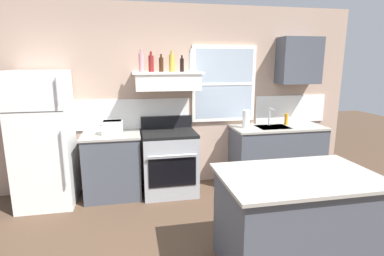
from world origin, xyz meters
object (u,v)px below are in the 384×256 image
(bottle_brown_stout, at_px, (161,64))
(bottle_balsamic_dark, at_px, (182,65))
(toaster, at_px, (113,127))
(bottle_red_label_wine, at_px, (151,63))
(dish_soap_bottle, at_px, (286,119))
(bottle_rose_pink, at_px, (141,63))
(paper_towel_roll, at_px, (246,119))
(refrigerator, at_px, (44,139))
(kitchen_island, at_px, (295,221))
(bottle_clear_tall, at_px, (191,62))
(bottle_champagne_gold_foil, at_px, (172,63))
(stove_range, at_px, (169,162))

(bottle_brown_stout, relative_size, bottle_balsamic_dark, 1.07)
(toaster, relative_size, bottle_red_label_wine, 1.07)
(bottle_brown_stout, bearing_deg, bottle_red_label_wine, 167.42)
(bottle_red_label_wine, distance_m, dish_soap_bottle, 2.26)
(bottle_rose_pink, distance_m, dish_soap_bottle, 2.40)
(toaster, relative_size, paper_towel_roll, 1.10)
(bottle_balsamic_dark, bearing_deg, refrigerator, -176.58)
(dish_soap_bottle, distance_m, kitchen_island, 2.30)
(bottle_rose_pink, xyz_separation_m, bottle_clear_tall, (0.68, -0.01, 0.01))
(bottle_rose_pink, distance_m, bottle_champagne_gold_foil, 0.42)
(bottle_champagne_gold_foil, distance_m, dish_soap_bottle, 2.01)
(bottle_rose_pink, bearing_deg, bottle_red_label_wine, 31.02)
(paper_towel_roll, bearing_deg, dish_soap_bottle, 8.00)
(bottle_rose_pink, bearing_deg, dish_soap_bottle, 1.73)
(bottle_brown_stout, height_order, kitchen_island, bottle_brown_stout)
(bottle_champagne_gold_foil, relative_size, kitchen_island, 0.21)
(bottle_rose_pink, xyz_separation_m, paper_towel_roll, (1.52, -0.03, -0.83))
(bottle_clear_tall, xyz_separation_m, dish_soap_bottle, (1.55, 0.08, -0.88))
(refrigerator, bearing_deg, dish_soap_bottle, 2.60)
(refrigerator, distance_m, bottle_clear_tall, 2.22)
(refrigerator, height_order, bottle_red_label_wine, bottle_red_label_wine)
(bottle_clear_tall, bearing_deg, kitchen_island, -73.22)
(refrigerator, xyz_separation_m, paper_towel_roll, (2.82, 0.06, 0.16))
(bottle_brown_stout, xyz_separation_m, kitchen_island, (1.00, -2.00, -1.39))
(toaster, relative_size, bottle_brown_stout, 1.22)
(bottle_balsamic_dark, bearing_deg, dish_soap_bottle, 1.68)
(bottle_balsamic_dark, height_order, paper_towel_roll, bottle_balsamic_dark)
(stove_range, height_order, bottle_champagne_gold_foil, bottle_champagne_gold_foil)
(bottle_rose_pink, distance_m, bottle_balsamic_dark, 0.56)
(bottle_red_label_wine, xyz_separation_m, bottle_clear_tall, (0.55, -0.09, 0.02))
(bottle_clear_tall, height_order, kitchen_island, bottle_clear_tall)
(refrigerator, height_order, dish_soap_bottle, refrigerator)
(stove_range, bearing_deg, bottle_champagne_gold_foil, 54.87)
(bottle_balsamic_dark, xyz_separation_m, kitchen_island, (0.71, -1.97, -1.38))
(bottle_champagne_gold_foil, height_order, bottle_balsamic_dark, bottle_champagne_gold_foil)
(bottle_rose_pink, distance_m, bottle_red_label_wine, 0.16)
(bottle_rose_pink, height_order, bottle_clear_tall, bottle_clear_tall)
(bottle_clear_tall, bearing_deg, bottle_brown_stout, 171.60)
(bottle_balsamic_dark, bearing_deg, bottle_red_label_wine, 171.36)
(kitchen_island, bearing_deg, bottle_brown_stout, 116.42)
(bottle_brown_stout, xyz_separation_m, bottle_balsamic_dark, (0.29, -0.03, -0.01))
(bottle_balsamic_dark, distance_m, dish_soap_bottle, 1.87)
(toaster, distance_m, bottle_champagne_gold_foil, 1.20)
(toaster, height_order, bottle_red_label_wine, bottle_red_label_wine)
(refrigerator, xyz_separation_m, bottle_champagne_gold_foil, (1.72, 0.12, 0.98))
(toaster, relative_size, bottle_rose_pink, 0.98)
(refrigerator, bearing_deg, paper_towel_roll, 1.23)
(bottle_brown_stout, bearing_deg, dish_soap_bottle, 0.46)
(kitchen_island, bearing_deg, stove_range, 116.02)
(bottle_clear_tall, distance_m, dish_soap_bottle, 1.78)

